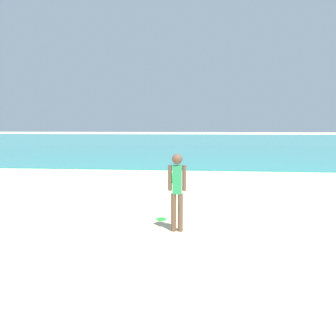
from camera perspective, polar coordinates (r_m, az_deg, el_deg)
name	(u,v)px	position (r m, az deg, el deg)	size (l,w,h in m)	color
water	(193,141)	(46.78, 4.19, 4.58)	(160.00, 60.00, 0.06)	teal
person_standing	(177,188)	(7.22, 1.53, -3.35)	(0.39, 0.22, 1.69)	brown
frisbee	(161,219)	(8.30, -1.13, -8.64)	(0.24, 0.24, 0.03)	green
beach_ball	(173,178)	(13.41, 0.89, -1.67)	(0.39, 0.39, 0.39)	green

